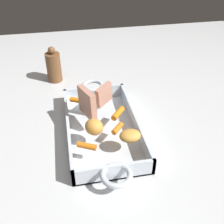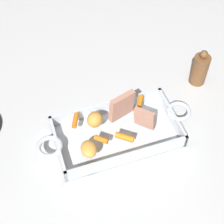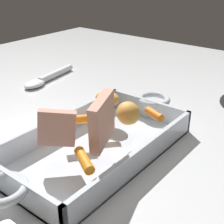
{
  "view_description": "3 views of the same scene",
  "coord_description": "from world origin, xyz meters",
  "px_view_note": "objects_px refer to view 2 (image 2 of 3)",
  "views": [
    {
      "loc": [
        -0.59,
        0.09,
        0.51
      ],
      "look_at": [
        0.01,
        -0.03,
        0.06
      ],
      "focal_mm": 43.06,
      "sensor_mm": 36.0,
      "label": 1
    },
    {
      "loc": [
        -0.19,
        -0.53,
        0.83
      ],
      "look_at": [
        -0.0,
        0.03,
        0.08
      ],
      "focal_mm": 53.14,
      "sensor_mm": 36.0,
      "label": 2
    },
    {
      "loc": [
        0.39,
        0.34,
        0.33
      ],
      "look_at": [
        -0.03,
        0.02,
        0.08
      ],
      "focal_mm": 51.47,
      "sensor_mm": 36.0,
      "label": 3
    }
  ],
  "objects_px": {
    "roast_slice_thin": "(122,106)",
    "potato_golden_large": "(89,149)",
    "roast_slice_thick": "(145,118)",
    "baby_carrot_southwest": "(101,139)",
    "potato_near_roast": "(95,119)",
    "baby_carrot_northwest": "(140,103)",
    "roasting_dish": "(117,133)",
    "baby_carrot_center_left": "(75,120)",
    "pepper_mill": "(200,69)",
    "baby_carrot_northeast": "(125,137)"
  },
  "relations": [
    {
      "from": "roast_slice_thin",
      "to": "potato_golden_large",
      "type": "height_order",
      "value": "roast_slice_thin"
    },
    {
      "from": "roast_slice_thick",
      "to": "potato_golden_large",
      "type": "relative_size",
      "value": 1.12
    },
    {
      "from": "roast_slice_thin",
      "to": "potato_golden_large",
      "type": "distance_m",
      "value": 0.16
    },
    {
      "from": "baby_carrot_southwest",
      "to": "potato_near_roast",
      "type": "xyz_separation_m",
      "value": [
        0.0,
        0.06,
        0.01
      ]
    },
    {
      "from": "baby_carrot_northwest",
      "to": "potato_near_roast",
      "type": "xyz_separation_m",
      "value": [
        -0.15,
        -0.03,
        0.01
      ]
    },
    {
      "from": "potato_near_roast",
      "to": "roasting_dish",
      "type": "bearing_deg",
      "value": -27.63
    },
    {
      "from": "roasting_dish",
      "to": "roast_slice_thick",
      "type": "distance_m",
      "value": 0.1
    },
    {
      "from": "roasting_dish",
      "to": "baby_carrot_center_left",
      "type": "relative_size",
      "value": 9.96
    },
    {
      "from": "baby_carrot_northwest",
      "to": "pepper_mill",
      "type": "bearing_deg",
      "value": 16.41
    },
    {
      "from": "baby_carrot_center_left",
      "to": "potato_near_roast",
      "type": "bearing_deg",
      "value": -25.9
    },
    {
      "from": "roast_slice_thin",
      "to": "baby_carrot_northeast",
      "type": "bearing_deg",
      "value": -104.0
    },
    {
      "from": "roasting_dish",
      "to": "roast_slice_thin",
      "type": "bearing_deg",
      "value": 53.53
    },
    {
      "from": "roasting_dish",
      "to": "baby_carrot_center_left",
      "type": "distance_m",
      "value": 0.13
    },
    {
      "from": "baby_carrot_southwest",
      "to": "potato_near_roast",
      "type": "height_order",
      "value": "potato_near_roast"
    },
    {
      "from": "baby_carrot_northeast",
      "to": "baby_carrot_center_left",
      "type": "bearing_deg",
      "value": 138.54
    },
    {
      "from": "roasting_dish",
      "to": "roast_slice_thin",
      "type": "relative_size",
      "value": 5.79
    },
    {
      "from": "baby_carrot_northeast",
      "to": "pepper_mill",
      "type": "xyz_separation_m",
      "value": [
        0.33,
        0.18,
        0.0
      ]
    },
    {
      "from": "roasting_dish",
      "to": "baby_carrot_southwest",
      "type": "xyz_separation_m",
      "value": [
        -0.06,
        -0.03,
        0.04
      ]
    },
    {
      "from": "roast_slice_thin",
      "to": "baby_carrot_northwest",
      "type": "xyz_separation_m",
      "value": [
        0.07,
        0.02,
        -0.03
      ]
    },
    {
      "from": "roast_slice_thick",
      "to": "pepper_mill",
      "type": "xyz_separation_m",
      "value": [
        0.26,
        0.15,
        -0.02
      ]
    },
    {
      "from": "baby_carrot_center_left",
      "to": "pepper_mill",
      "type": "height_order",
      "value": "pepper_mill"
    },
    {
      "from": "roast_slice_thin",
      "to": "roast_slice_thick",
      "type": "bearing_deg",
      "value": -48.15
    },
    {
      "from": "roast_slice_thin",
      "to": "potato_near_roast",
      "type": "xyz_separation_m",
      "value": [
        -0.08,
        -0.01,
        -0.02
      ]
    },
    {
      "from": "baby_carrot_center_left",
      "to": "baby_carrot_southwest",
      "type": "distance_m",
      "value": 0.1
    },
    {
      "from": "baby_carrot_northeast",
      "to": "baby_carrot_northwest",
      "type": "xyz_separation_m",
      "value": [
        0.09,
        0.1,
        -0.0
      ]
    },
    {
      "from": "baby_carrot_southwest",
      "to": "roast_slice_thin",
      "type": "bearing_deg",
      "value": 39.31
    },
    {
      "from": "roasting_dish",
      "to": "potato_near_roast",
      "type": "bearing_deg",
      "value": 152.37
    },
    {
      "from": "baby_carrot_center_left",
      "to": "baby_carrot_northwest",
      "type": "distance_m",
      "value": 0.2
    },
    {
      "from": "potato_near_roast",
      "to": "pepper_mill",
      "type": "bearing_deg",
      "value": 14.05
    },
    {
      "from": "baby_carrot_center_left",
      "to": "pepper_mill",
      "type": "distance_m",
      "value": 0.45
    },
    {
      "from": "baby_carrot_southwest",
      "to": "baby_carrot_northwest",
      "type": "relative_size",
      "value": 0.72
    },
    {
      "from": "potato_golden_large",
      "to": "pepper_mill",
      "type": "xyz_separation_m",
      "value": [
        0.44,
        0.18,
        -0.0
      ]
    },
    {
      "from": "baby_carrot_northeast",
      "to": "pepper_mill",
      "type": "relative_size",
      "value": 0.4
    },
    {
      "from": "baby_carrot_northwest",
      "to": "potato_near_roast",
      "type": "distance_m",
      "value": 0.15
    },
    {
      "from": "roast_slice_thick",
      "to": "potato_golden_large",
      "type": "distance_m",
      "value": 0.18
    },
    {
      "from": "potato_near_roast",
      "to": "potato_golden_large",
      "type": "bearing_deg",
      "value": -116.81
    },
    {
      "from": "roast_slice_thin",
      "to": "baby_carrot_northeast",
      "type": "xyz_separation_m",
      "value": [
        -0.02,
        -0.08,
        -0.03
      ]
    },
    {
      "from": "baby_carrot_northwest",
      "to": "pepper_mill",
      "type": "relative_size",
      "value": 0.41
    },
    {
      "from": "roast_slice_thick",
      "to": "baby_carrot_center_left",
      "type": "distance_m",
      "value": 0.2
    },
    {
      "from": "baby_carrot_northwest",
      "to": "potato_near_roast",
      "type": "height_order",
      "value": "potato_near_roast"
    },
    {
      "from": "roast_slice_thick",
      "to": "roast_slice_thin",
      "type": "height_order",
      "value": "roast_slice_thin"
    },
    {
      "from": "roast_slice_thick",
      "to": "pepper_mill",
      "type": "relative_size",
      "value": 0.45
    },
    {
      "from": "roast_slice_thick",
      "to": "baby_carrot_northeast",
      "type": "height_order",
      "value": "roast_slice_thick"
    },
    {
      "from": "roasting_dish",
      "to": "baby_carrot_southwest",
      "type": "relative_size",
      "value": 11.79
    },
    {
      "from": "baby_carrot_center_left",
      "to": "potato_golden_large",
      "type": "bearing_deg",
      "value": -85.26
    },
    {
      "from": "roast_slice_thin",
      "to": "baby_carrot_northeast",
      "type": "relative_size",
      "value": 1.52
    },
    {
      "from": "baby_carrot_southwest",
      "to": "pepper_mill",
      "type": "xyz_separation_m",
      "value": [
        0.39,
        0.16,
        0.0
      ]
    },
    {
      "from": "baby_carrot_center_left",
      "to": "potato_near_roast",
      "type": "distance_m",
      "value": 0.06
    },
    {
      "from": "roast_slice_thick",
      "to": "baby_carrot_center_left",
      "type": "xyz_separation_m",
      "value": [
        -0.19,
        0.07,
        -0.02
      ]
    },
    {
      "from": "roast_slice_thin",
      "to": "baby_carrot_center_left",
      "type": "distance_m",
      "value": 0.14
    }
  ]
}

